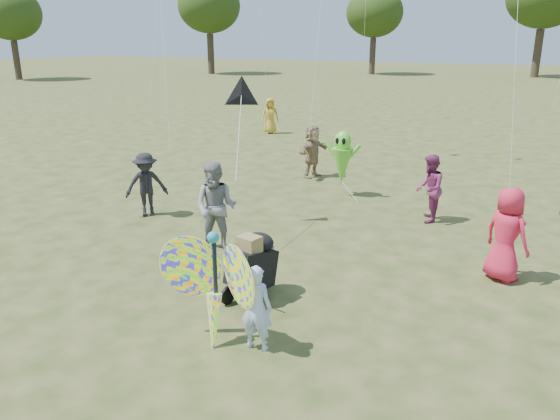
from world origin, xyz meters
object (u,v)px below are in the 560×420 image
Objects in this scene: crowd_b at (146,185)px; crowd_e at (429,189)px; crowd_a at (507,235)px; alien_kite at (342,160)px; child_girl at (256,308)px; butterfly_kite at (214,287)px; crowd_g at (270,116)px; adult_man at (216,208)px; jogging_stroller at (253,262)px; crowd_d at (313,151)px.

crowd_e is (6.04, 2.51, 0.02)m from crowd_b.
crowd_a is 0.96× the size of alien_kite.
butterfly_kite is at bearing 1.19° from child_girl.
crowd_e is at bearing -105.98° from child_girl.
crowd_g is (-2.57, 11.34, 0.00)m from crowd_b.
crowd_a is 0.91× the size of butterfly_kite.
crowd_e is (3.36, 3.67, -0.12)m from adult_man.
adult_man is 13.56m from crowd_g.
crowd_g is at bearing -16.11° from crowd_a.
alien_kite reaches higher than crowd_g.
child_girl is at bearing -46.13° from jogging_stroller.
crowd_a is at bearing 49.34° from butterfly_kite.
jogging_stroller is at bearing -66.82° from child_girl.
crowd_g is at bearing 100.76° from adult_man.
crowd_d reaches higher than crowd_e.
butterfly_kite reaches higher than crowd_b.
child_girl is 1.55m from jogging_stroller.
jogging_stroller is 6.29m from alien_kite.
crowd_b is (-7.88, 0.08, -0.08)m from crowd_a.
crowd_e is 6.73m from butterfly_kite.
adult_man reaches higher than crowd_e.
crowd_d reaches higher than crowd_b.
jogging_stroller is at bearing -29.31° from crowd_e.
child_girl is at bearing 8.71° from butterfly_kite.
child_girl is 0.74× the size of crowd_a.
crowd_d is (-5.83, 5.22, -0.05)m from crowd_a.
child_girl is at bearing -18.90° from crowd_e.
crowd_b is 0.83× the size of butterfly_kite.
crowd_e reaches higher than crowd_b.
adult_man is 1.08× the size of crowd_a.
crowd_g is 0.83× the size of butterfly_kite.
butterfly_kite is 7.71m from alien_kite.
crowd_e is at bearing 35.47° from adult_man.
adult_man is 4.98m from crowd_e.
butterfly_kite is at bearing -148.52° from crowd_d.
adult_man is 2.19m from jogging_stroller.
butterfly_kite is (-3.40, -3.95, -0.00)m from crowd_a.
crowd_d is at bearing 119.27° from jogging_stroller.
crowd_a is at bearing -40.40° from alien_kite.
crowd_d is at bearing -10.40° from crowd_a.
alien_kite is at bearing -85.96° from child_girl.
crowd_a is 1.10× the size of crowd_b.
crowd_d is 7.74m from crowd_g.
crowd_b is at bearing -107.58° from crowd_g.
butterfly_kite is at bearing -69.89° from adult_man.
adult_man is at bearing -157.69° from crowd_d.
child_girl is 6.44m from crowd_b.
crowd_e is 1.02× the size of crowd_g.
crowd_d is 4.78m from crowd_e.
adult_man is at bearing 122.10° from butterfly_kite.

